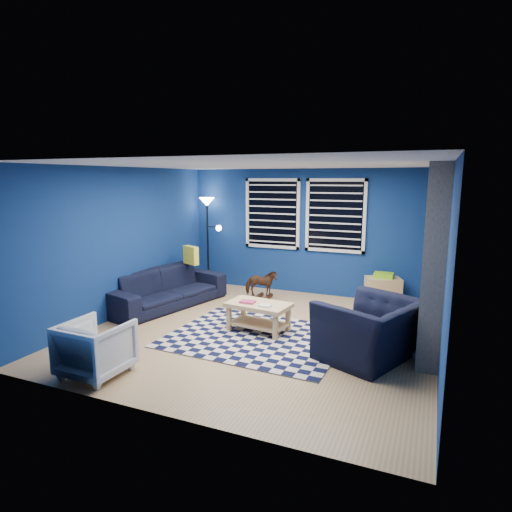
{
  "coord_description": "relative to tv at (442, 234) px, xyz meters",
  "views": [
    {
      "loc": [
        2.37,
        -5.71,
        2.31
      ],
      "look_at": [
        -0.19,
        0.3,
        1.12
      ],
      "focal_mm": 30.0,
      "sensor_mm": 36.0,
      "label": 1
    }
  ],
  "objects": [
    {
      "name": "throw_pillow",
      "position": [
        -4.4,
        -0.77,
        -0.55
      ],
      "size": [
        0.38,
        0.25,
        0.35
      ],
      "primitive_type": "cube",
      "rotation": [
        0.0,
        0.0,
        -0.41
      ],
      "color": "yellow",
      "rests_on": "sofa"
    },
    {
      "name": "rug",
      "position": [
        -2.41,
        -2.21,
        -1.39
      ],
      "size": [
        2.57,
        2.09,
        0.02
      ],
      "primitive_type": "cube",
      "rotation": [
        0.0,
        0.0,
        -0.04
      ],
      "color": "black",
      "rests_on": "floor"
    },
    {
      "name": "tv",
      "position": [
        0.0,
        0.0,
        0.0
      ],
      "size": [
        0.07,
        1.0,
        0.58
      ],
      "color": "black",
      "rests_on": "wall_right"
    },
    {
      "name": "wall_left",
      "position": [
        -4.95,
        -2.0,
        -0.15
      ],
      "size": [
        0.0,
        5.0,
        5.0
      ],
      "primitive_type": "plane",
      "rotation": [
        1.57,
        0.0,
        1.57
      ],
      "color": "navy",
      "rests_on": "floor"
    },
    {
      "name": "floor_lamp",
      "position": [
        -4.57,
        0.25,
        0.16
      ],
      "size": [
        0.52,
        0.32,
        1.91
      ],
      "color": "black",
      "rests_on": "floor"
    },
    {
      "name": "sofa",
      "position": [
        -4.55,
        -1.41,
        -1.06
      ],
      "size": [
        2.48,
        1.44,
        0.68
      ],
      "primitive_type": "imported",
      "rotation": [
        0.0,
        0.0,
        1.33
      ],
      "color": "black",
      "rests_on": "floor"
    },
    {
      "name": "wall_back",
      "position": [
        -2.45,
        0.5,
        -0.15
      ],
      "size": [
        5.0,
        0.0,
        5.0
      ],
      "primitive_type": "plane",
      "rotation": [
        1.57,
        0.0,
        0.0
      ],
      "color": "navy",
      "rests_on": "floor"
    },
    {
      "name": "fireplace",
      "position": [
        -0.09,
        -1.5,
        -0.2
      ],
      "size": [
        0.65,
        2.0,
        2.5
      ],
      "color": "gray",
      "rests_on": "floor"
    },
    {
      "name": "cabinet",
      "position": [
        -0.92,
        0.25,
        -1.13
      ],
      "size": [
        0.72,
        0.6,
        0.6
      ],
      "rotation": [
        0.0,
        0.0,
        0.36
      ],
      "color": "#D4B677",
      "rests_on": "floor"
    },
    {
      "name": "wall_right",
      "position": [
        0.05,
        -2.0,
        -0.15
      ],
      "size": [
        0.0,
        5.0,
        5.0
      ],
      "primitive_type": "plane",
      "rotation": [
        1.57,
        0.0,
        -1.57
      ],
      "color": "navy",
      "rests_on": "floor"
    },
    {
      "name": "floor",
      "position": [
        -2.45,
        -2.0,
        -1.4
      ],
      "size": [
        5.0,
        5.0,
        0.0
      ],
      "primitive_type": "plane",
      "color": "tan",
      "rests_on": "ground"
    },
    {
      "name": "window_left",
      "position": [
        -3.2,
        0.46,
        0.2
      ],
      "size": [
        1.17,
        0.06,
        1.42
      ],
      "color": "black",
      "rests_on": "wall_back"
    },
    {
      "name": "window_right",
      "position": [
        -1.9,
        0.46,
        0.2
      ],
      "size": [
        1.17,
        0.06,
        1.42
      ],
      "color": "black",
      "rests_on": "wall_back"
    },
    {
      "name": "armchair_big",
      "position": [
        -0.78,
        -2.33,
        -1.01
      ],
      "size": [
        1.52,
        1.44,
        0.78
      ],
      "primitive_type": "imported",
      "rotation": [
        0.0,
        0.0,
        -1.98
      ],
      "color": "black",
      "rests_on": "floor"
    },
    {
      "name": "coffee_table",
      "position": [
        -2.49,
        -1.96,
        -1.07
      ],
      "size": [
        1.0,
        0.65,
        0.47
      ],
      "rotation": [
        0.0,
        0.0,
        -0.12
      ],
      "color": "#D4B677",
      "rests_on": "rug"
    },
    {
      "name": "armchair_bent",
      "position": [
        -3.7,
        -4.05,
        -1.07
      ],
      "size": [
        0.72,
        0.74,
        0.66
      ],
      "primitive_type": "imported",
      "rotation": [
        0.0,
        0.0,
        3.12
      ],
      "color": "gray",
      "rests_on": "floor"
    },
    {
      "name": "ceiling",
      "position": [
        -2.45,
        -2.0,
        1.1
      ],
      "size": [
        5.0,
        5.0,
        0.0
      ],
      "primitive_type": "plane",
      "rotation": [
        3.14,
        0.0,
        0.0
      ],
      "color": "white",
      "rests_on": "wall_back"
    },
    {
      "name": "rocking_horse",
      "position": [
        -3.11,
        -0.36,
        -1.07
      ],
      "size": [
        0.46,
        0.67,
        0.52
      ],
      "primitive_type": "imported",
      "rotation": [
        0.0,
        0.0,
        1.9
      ],
      "color": "#402814",
      "rests_on": "floor"
    }
  ]
}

